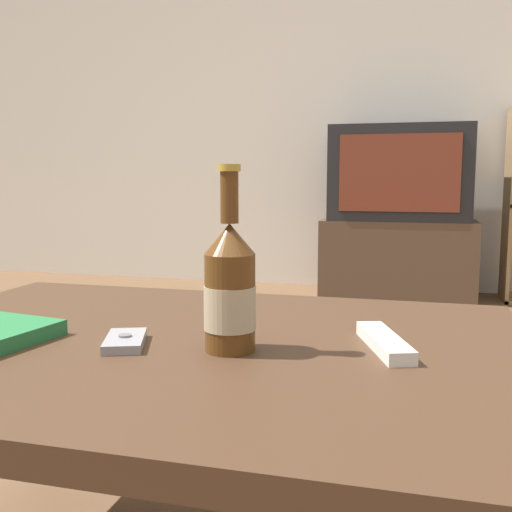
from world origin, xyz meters
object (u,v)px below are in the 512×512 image
beer_bottle (230,289)px  remote_control (384,342)px  television (400,173)px  tv_stand (397,258)px  cell_phone (125,341)px

beer_bottle → remote_control: beer_bottle is taller
television → remote_control: television is taller
television → beer_bottle: (-0.16, -2.80, -0.19)m
tv_stand → remote_control: (0.06, -2.73, 0.23)m
beer_bottle → cell_phone: size_ratio=2.27×
cell_phone → remote_control: (0.38, 0.08, 0.00)m
cell_phone → remote_control: size_ratio=0.66×
tv_stand → cell_phone: size_ratio=7.46×
television → cell_phone: (-0.32, -2.81, -0.27)m
television → remote_control: 2.74m
tv_stand → remote_control: remote_control is taller
tv_stand → beer_bottle: bearing=-93.2°
cell_phone → beer_bottle: bearing=-14.4°
tv_stand → remote_control: size_ratio=4.89×
television → remote_control: size_ratio=4.40×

